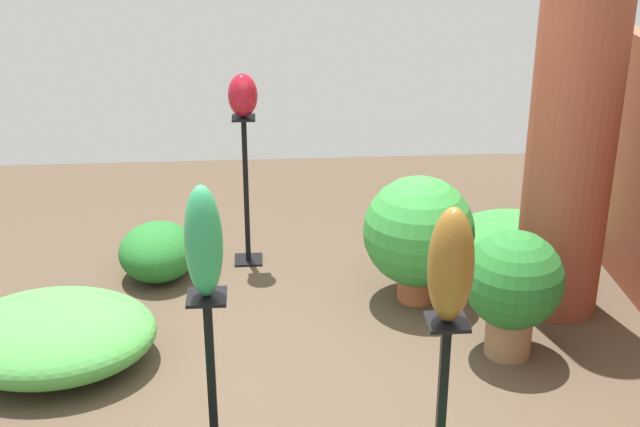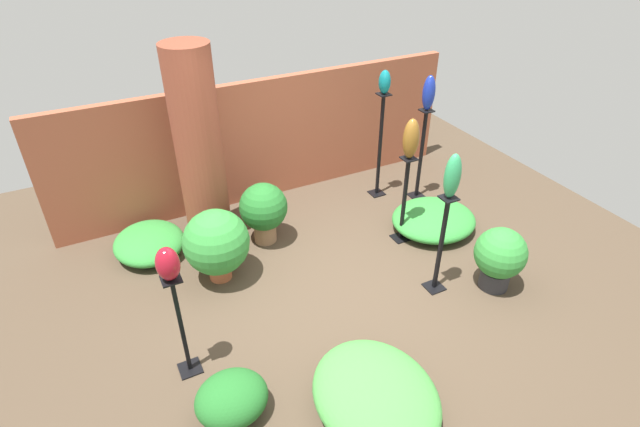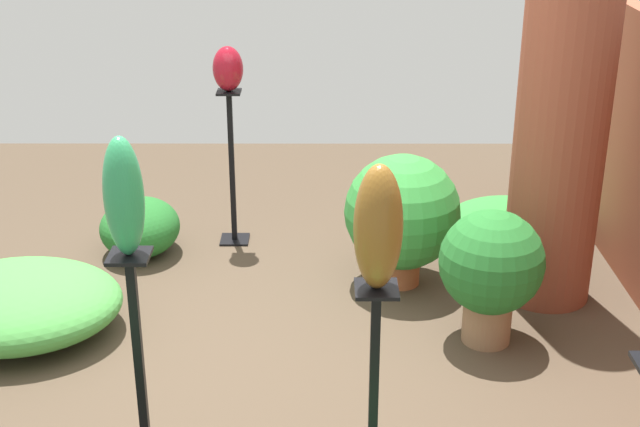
% 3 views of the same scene
% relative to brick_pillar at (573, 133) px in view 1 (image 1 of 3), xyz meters
% --- Properties ---
extents(ground_plane, '(8.00, 8.00, 0.00)m').
position_rel_brick_pillar_xyz_m(ground_plane, '(1.00, -1.67, -1.19)').
color(ground_plane, '#4C3D2D').
extents(brick_pillar, '(0.54, 0.54, 2.39)m').
position_rel_brick_pillar_xyz_m(brick_pillar, '(0.00, 0.00, 0.00)').
color(brick_pillar, brown).
rests_on(brick_pillar, ground).
extents(pedestal_ruby, '(0.20, 0.20, 1.09)m').
position_rel_brick_pillar_xyz_m(pedestal_ruby, '(-0.80, -2.01, -0.69)').
color(pedestal_ruby, black).
rests_on(pedestal_ruby, ground).
extents(pedestal_jade, '(0.20, 0.20, 1.17)m').
position_rel_brick_pillar_xyz_m(pedestal_jade, '(1.90, -2.13, -0.66)').
color(pedestal_jade, black).
rests_on(pedestal_jade, ground).
extents(art_vase_bronze, '(0.19, 0.18, 0.48)m').
position_rel_brick_pillar_xyz_m(art_vase_bronze, '(2.09, -1.20, 0.18)').
color(art_vase_bronze, brown).
rests_on(art_vase_bronze, pedestal_bronze).
extents(art_vase_ruby, '(0.19, 0.20, 0.30)m').
position_rel_brick_pillar_xyz_m(art_vase_ruby, '(-0.80, -2.01, 0.05)').
color(art_vase_ruby, maroon).
rests_on(art_vase_ruby, pedestal_ruby).
extents(art_vase_jade, '(0.17, 0.15, 0.47)m').
position_rel_brick_pillar_xyz_m(art_vase_jade, '(1.90, -2.13, 0.22)').
color(art_vase_jade, '#2D9356').
rests_on(art_vase_jade, pedestal_jade).
extents(potted_plant_near_pillar, '(0.73, 0.73, 0.86)m').
position_rel_brick_pillar_xyz_m(potted_plant_near_pillar, '(-0.15, -0.89, -0.71)').
color(potted_plant_near_pillar, '#B25B38').
rests_on(potted_plant_near_pillar, ground).
extents(potted_plant_front_right, '(0.58, 0.58, 0.79)m').
position_rel_brick_pillar_xyz_m(potted_plant_front_right, '(0.57, -0.46, -0.73)').
color(potted_plant_front_right, '#936B4C').
rests_on(potted_plant_front_right, ground).
extents(foliage_bed_west, '(0.61, 0.54, 0.39)m').
position_rel_brick_pillar_xyz_m(foliage_bed_west, '(-0.59, -2.64, -1.00)').
color(foliage_bed_west, '#236B28').
rests_on(foliage_bed_west, ground).
extents(foliage_bed_center, '(1.02, 1.20, 0.37)m').
position_rel_brick_pillar_xyz_m(foliage_bed_center, '(0.49, -3.14, -1.01)').
color(foliage_bed_center, '#479942').
rests_on(foliage_bed_center, ground).
extents(foliage_bed_rear, '(0.82, 0.92, 0.29)m').
position_rel_brick_pillar_xyz_m(foliage_bed_rear, '(-0.77, -0.07, -1.05)').
color(foliage_bed_rear, '#338C38').
rests_on(foliage_bed_rear, ground).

